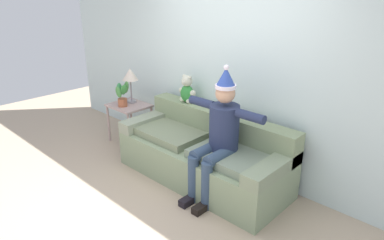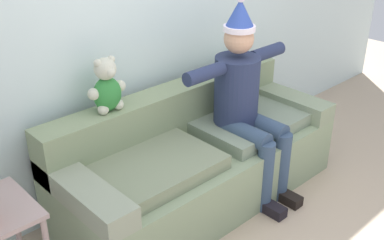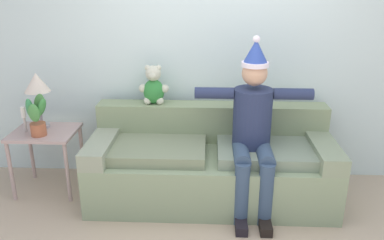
{
  "view_description": "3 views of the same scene",
  "coord_description": "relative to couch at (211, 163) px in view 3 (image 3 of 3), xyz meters",
  "views": [
    {
      "loc": [
        2.57,
        -1.91,
        2.31
      ],
      "look_at": [
        -0.1,
        0.91,
        0.81
      ],
      "focal_mm": 32.23,
      "sensor_mm": 36.0,
      "label": 1
    },
    {
      "loc": [
        -2.11,
        -1.19,
        2.2
      ],
      "look_at": [
        -0.21,
        0.84,
        0.81
      ],
      "focal_mm": 43.64,
      "sensor_mm": 36.0,
      "label": 2
    },
    {
      "loc": [
        -0.03,
        -2.34,
        1.99
      ],
      "look_at": [
        -0.17,
        0.8,
        0.85
      ],
      "focal_mm": 36.77,
      "sensor_mm": 36.0,
      "label": 3
    }
  ],
  "objects": [
    {
      "name": "candle_tall",
      "position": [
        -1.76,
        0.03,
        0.44
      ],
      "size": [
        0.04,
        0.04,
        0.24
      ],
      "color": "beige",
      "rests_on": "side_table"
    },
    {
      "name": "side_table",
      "position": [
        -1.59,
        0.05,
        0.19
      ],
      "size": [
        0.59,
        0.5,
        0.62
      ],
      "color": "#B19491",
      "rests_on": "ground_plane"
    },
    {
      "name": "table_lamp",
      "position": [
        -1.64,
        0.15,
        0.71
      ],
      "size": [
        0.24,
        0.24,
        0.54
      ],
      "color": "#95919A",
      "rests_on": "side_table"
    },
    {
      "name": "teddy_bear",
      "position": [
        -0.56,
        0.28,
        0.67
      ],
      "size": [
        0.29,
        0.17,
        0.38
      ],
      "color": "#2F8237",
      "rests_on": "couch"
    },
    {
      "name": "back_wall",
      "position": [
        0.0,
        0.53,
        1.01
      ],
      "size": [
        7.0,
        0.1,
        2.7
      ],
      "primitive_type": "cube",
      "color": "silver",
      "rests_on": "ground_plane"
    },
    {
      "name": "couch",
      "position": [
        0.0,
        0.0,
        0.0
      ],
      "size": [
        2.23,
        0.89,
        0.84
      ],
      "color": "gray",
      "rests_on": "ground_plane"
    },
    {
      "name": "person_seated",
      "position": [
        0.36,
        -0.16,
        0.45
      ],
      "size": [
        1.02,
        0.77,
        1.54
      ],
      "color": "#242E4E",
      "rests_on": "ground_plane"
    },
    {
      "name": "potted_plant",
      "position": [
        -1.59,
        -0.06,
        0.48
      ],
      "size": [
        0.23,
        0.25,
        0.38
      ],
      "color": "#A3583A",
      "rests_on": "side_table"
    }
  ]
}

